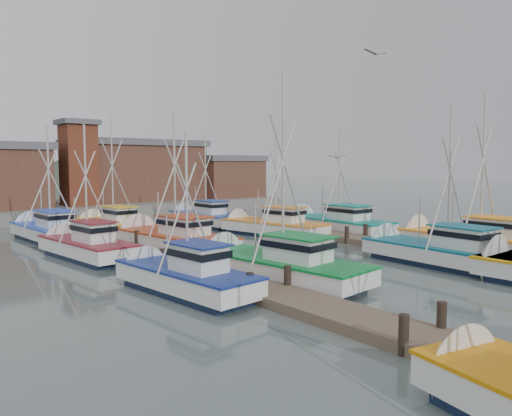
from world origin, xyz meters
TOP-DOWN VIEW (x-y plane):
  - ground at (0.00, 0.00)m, footprint 260.00×260.00m
  - dock_left at (-7.00, 4.04)m, footprint 2.30×46.00m
  - dock_right at (7.00, 4.04)m, footprint 2.30×46.00m
  - quay at (0.00, 37.00)m, footprint 44.00×16.00m
  - shed_center at (6.00, 37.00)m, footprint 14.84×9.54m
  - shed_right at (17.00, 34.00)m, footprint 8.48×6.36m
  - lookout_tower at (-2.00, 33.00)m, footprint 3.60×3.60m
  - boat_4 at (-4.76, 0.47)m, footprint 4.13×9.73m
  - boat_5 at (4.36, -2.55)m, footprint 3.78×9.63m
  - boat_6 at (-9.35, 1.14)m, footprint 3.11×8.06m
  - boat_7 at (9.80, -1.54)m, footprint 4.29×9.97m
  - boat_8 at (-4.39, 10.87)m, footprint 4.01×10.25m
  - boat_9 at (4.53, 11.46)m, footprint 4.29×9.33m
  - boat_10 at (-9.71, 11.35)m, footprint 3.37×8.34m
  - boat_11 at (9.82, 9.81)m, footprint 3.74×10.09m
  - boat_12 at (-4.59, 19.60)m, footprint 3.82×8.61m
  - boat_13 at (4.01, 19.88)m, footprint 3.49×8.65m
  - boat_14 at (-9.27, 19.44)m, footprint 3.66×9.34m
  - gull_near at (0.67, -1.16)m, footprint 1.55×0.64m
  - gull_far at (4.86, 4.99)m, footprint 1.54×0.66m

SIDE VIEW (x-z plane):
  - ground at x=0.00m, z-range 0.00..0.00m
  - dock_left at x=-7.00m, z-range -0.54..0.96m
  - dock_right at x=7.00m, z-range -0.54..0.96m
  - quay at x=0.00m, z-range 0.00..1.20m
  - boat_6 at x=-9.35m, z-range -3.00..4.36m
  - boat_9 at x=4.53m, z-range -3.63..4.99m
  - boat_13 at x=4.01m, z-range -3.67..5.03m
  - boat_10 at x=-9.71m, z-range -3.45..4.81m
  - boat_11 at x=9.82m, z-range -3.79..5.16m
  - boat_5 at x=4.36m, z-range -3.99..5.36m
  - boat_14 at x=-9.27m, z-range -3.71..5.07m
  - boat_8 at x=-4.39m, z-range -4.06..5.43m
  - boat_12 at x=-4.59m, z-range -4.18..5.55m
  - boat_4 at x=-4.76m, z-range -4.52..5.90m
  - boat_7 at x=9.80m, z-range -4.58..5.96m
  - shed_right at x=17.00m, z-range 1.24..6.44m
  - shed_center at x=6.00m, z-range 1.24..8.14m
  - lookout_tower at x=-2.00m, z-range 1.30..9.80m
  - gull_far at x=4.86m, z-range 5.76..6.00m
  - gull_near at x=0.67m, z-range 10.79..11.03m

